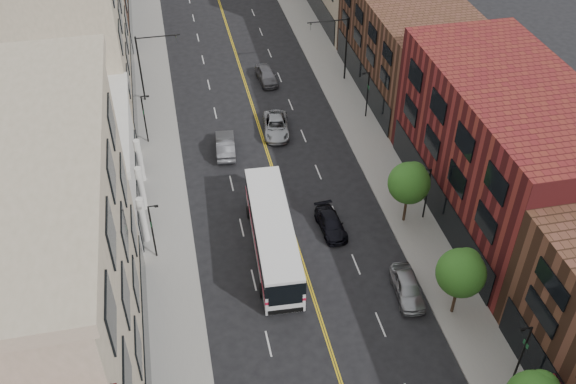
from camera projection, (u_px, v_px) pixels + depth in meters
sidewalk_left at (162, 171)px, 58.56m from camera, size 4.00×110.00×0.15m
sidewalk_right at (371, 145)px, 61.77m from camera, size 4.00×110.00×0.15m
bldg_l_tanoffice at (36, 295)px, 35.11m from camera, size 10.00×22.00×18.00m
bldg_l_white at (71, 173)px, 51.93m from camera, size 10.00×14.00×8.00m
bldg_l_far_a at (69, 27)px, 61.66m from camera, size 10.00×20.00×18.00m
bldg_r_mid at (504, 151)px, 50.81m from camera, size 10.00×22.00×12.00m
bldg_r_far_a at (410, 45)px, 67.37m from camera, size 10.00×20.00×10.00m
tree_r_2 at (462, 271)px, 43.24m from camera, size 3.40×3.40×5.59m
tree_r_3 at (410, 182)px, 50.82m from camera, size 3.40×3.40×5.59m
lamp_l_2 at (153, 229)px, 48.24m from camera, size 0.81×0.55×5.05m
lamp_l_3 at (145, 117)px, 60.37m from camera, size 0.81×0.55×5.05m
lamp_r_1 at (523, 350)px, 39.61m from camera, size 0.81×0.55×5.05m
lamp_r_2 at (427, 191)px, 51.75m from camera, size 0.81×0.55×5.05m
lamp_r_3 at (367, 92)px, 63.89m from camera, size 0.81×0.55×5.05m
signal_mast_left at (146, 61)px, 65.49m from camera, size 4.49×0.18×7.20m
signal_mast_right at (340, 42)px, 68.79m from camera, size 4.49×0.18×7.20m
city_bus at (273, 233)px, 49.33m from camera, size 3.71×13.33×3.39m
car_parked_far at (408, 287)px, 46.56m from camera, size 2.27×4.78×1.58m
car_lane_behind at (225, 145)px, 60.51m from camera, size 2.15×5.08×1.63m
car_lane_a at (331, 224)px, 52.15m from camera, size 2.11×4.57×1.29m
car_lane_b at (276, 126)px, 63.16m from camera, size 3.19×5.67×1.50m
car_lane_c at (267, 75)px, 71.00m from camera, size 2.15×4.70×1.56m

